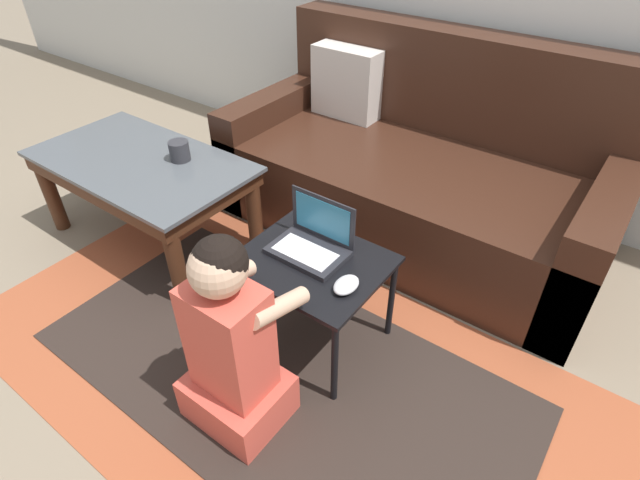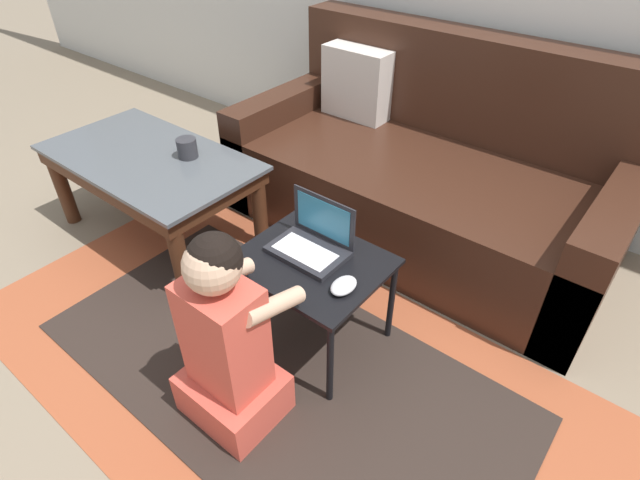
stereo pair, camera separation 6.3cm
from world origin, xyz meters
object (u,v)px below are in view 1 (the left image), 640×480
object	(u,v)px
laptop	(312,243)
person_seated	(232,347)
computer_mouse	(346,285)
coffee_table	(142,173)
couch	(418,171)
cup_on_table	(179,151)
laptop_desk	(313,271)

from	to	relation	value
laptop	person_seated	bearing A→B (deg)	-85.44
computer_mouse	coffee_table	bearing A→B (deg)	174.44
couch	cup_on_table	distance (m)	1.15
couch	computer_mouse	bearing A→B (deg)	-76.59
coffee_table	laptop_desk	bearing A→B (deg)	-3.76
laptop_desk	laptop	xyz separation A→B (m)	(-0.04, 0.04, 0.08)
couch	laptop_desk	bearing A→B (deg)	-86.21
laptop_desk	laptop	distance (m)	0.10
coffee_table	person_seated	world-z (taller)	person_seated
couch	coffee_table	world-z (taller)	couch
coffee_table	person_seated	size ratio (longest dim) A/B	1.39
person_seated	cup_on_table	size ratio (longest dim) A/B	8.27
coffee_table	computer_mouse	bearing A→B (deg)	-5.56
cup_on_table	coffee_table	bearing A→B (deg)	-145.09
coffee_table	person_seated	bearing A→B (deg)	-25.01
computer_mouse	cup_on_table	size ratio (longest dim) A/B	1.18
coffee_table	cup_on_table	size ratio (longest dim) A/B	11.50
coffee_table	laptop	distance (m)	1.01
couch	laptop_desk	distance (m)	0.96
laptop	cup_on_table	world-z (taller)	laptop
couch	computer_mouse	world-z (taller)	couch
computer_mouse	cup_on_table	xyz separation A→B (m)	(-1.06, 0.23, 0.07)
laptop_desk	computer_mouse	size ratio (longest dim) A/B	4.77
coffee_table	computer_mouse	xyz separation A→B (m)	(1.22, -0.12, 0.04)
laptop_desk	cup_on_table	world-z (taller)	cup_on_table
couch	laptop_desk	size ratio (longest dim) A/B	3.56
laptop_desk	person_seated	bearing A→B (deg)	-89.79
couch	person_seated	world-z (taller)	couch
coffee_table	cup_on_table	distance (m)	0.23
computer_mouse	person_seated	xyz separation A→B (m)	(-0.18, -0.37, -0.08)
computer_mouse	person_seated	bearing A→B (deg)	-115.44
person_seated	cup_on_table	distance (m)	1.08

